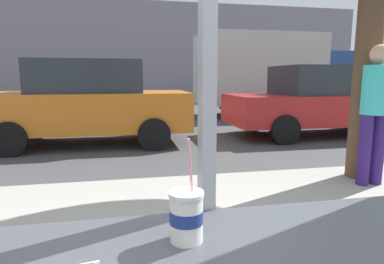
{
  "coord_description": "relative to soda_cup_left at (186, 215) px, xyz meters",
  "views": [
    {
      "loc": [
        -0.28,
        -1.03,
        1.42
      ],
      "look_at": [
        0.35,
        2.12,
        0.88
      ],
      "focal_mm": 30.54,
      "sensor_mm": 36.0,
      "label": 1
    }
  ],
  "objects": [
    {
      "name": "box_truck",
      "position": [
        5.33,
        10.62,
        0.58
      ],
      "size": [
        6.15,
        2.44,
        2.95
      ],
      "color": "beige",
      "rests_on": "ground"
    },
    {
      "name": "parked_car_orange",
      "position": [
        -0.95,
        6.37,
        -0.13
      ],
      "size": [
        4.21,
        2.04,
        1.77
      ],
      "color": "orange",
      "rests_on": "ground"
    },
    {
      "name": "ground_plane",
      "position": [
        0.12,
        8.16,
        -1.02
      ],
      "size": [
        60.0,
        60.0,
        0.0
      ],
      "primitive_type": "plane",
      "color": "#424244"
    },
    {
      "name": "sidewalk_strip",
      "position": [
        0.12,
        1.76,
        -0.95
      ],
      "size": [
        16.0,
        2.8,
        0.16
      ],
      "primitive_type": "cube",
      "color": "#9E998E",
      "rests_on": "ground"
    },
    {
      "name": "building_facade_far",
      "position": [
        0.12,
        18.93,
        1.82
      ],
      "size": [
        28.0,
        1.2,
        5.69
      ],
      "primitive_type": "cube",
      "color": "gray",
      "rests_on": "ground"
    },
    {
      "name": "pedestrian",
      "position": [
        2.65,
        2.4,
        0.06
      ],
      "size": [
        0.32,
        0.32,
        1.63
      ],
      "color": "navy",
      "rests_on": "sidewalk_strip"
    },
    {
      "name": "parked_car_red",
      "position": [
        4.61,
        6.37,
        -0.16
      ],
      "size": [
        4.7,
        2.0,
        1.7
      ],
      "color": "red",
      "rests_on": "ground"
    },
    {
      "name": "soda_cup_left",
      "position": [
        0.0,
        0.0,
        0.0
      ],
      "size": [
        0.1,
        0.1,
        0.31
      ],
      "color": "white",
      "rests_on": "window_counter"
    }
  ]
}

